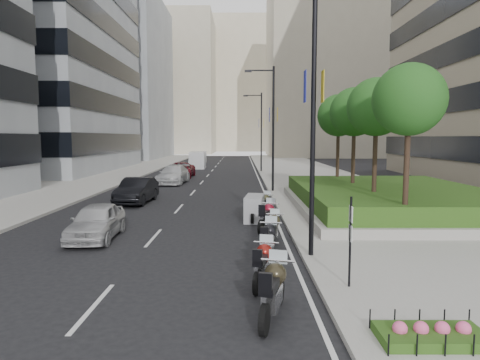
{
  "coord_description": "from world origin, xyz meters",
  "views": [
    {
      "loc": [
        2.0,
        -12.75,
        4.0
      ],
      "look_at": [
        1.95,
        7.22,
        2.0
      ],
      "focal_mm": 32.0,
      "sensor_mm": 36.0,
      "label": 1
    }
  ],
  "objects_px": {
    "lamp_post_2": "(260,128)",
    "car_a": "(96,221)",
    "motorcycle_1": "(263,264)",
    "motorcycle_2": "(268,241)",
    "motorcycle_5": "(254,208)",
    "car_d": "(180,170)",
    "motorcycle_0": "(273,290)",
    "car_c": "(173,175)",
    "motorcycle_3": "(274,228)",
    "lamp_post_1": "(271,122)",
    "motorcycle_6": "(265,204)",
    "delivery_van": "(198,160)",
    "car_b": "(137,190)",
    "motorcycle_4": "(267,217)",
    "parking_sign": "(350,237)",
    "lamp_post_0": "(309,104)"
  },
  "relations": [
    {
      "from": "motorcycle_1",
      "to": "delivery_van",
      "type": "xyz_separation_m",
      "value": [
        -6.22,
        44.21,
        0.42
      ]
    },
    {
      "from": "parking_sign",
      "to": "delivery_van",
      "type": "relative_size",
      "value": 0.49
    },
    {
      "from": "parking_sign",
      "to": "motorcycle_3",
      "type": "distance_m",
      "value": 5.5
    },
    {
      "from": "car_d",
      "to": "motorcycle_4",
      "type": "bearing_deg",
      "value": -73.18
    },
    {
      "from": "car_d",
      "to": "delivery_van",
      "type": "xyz_separation_m",
      "value": [
        0.44,
        12.96,
        0.25
      ]
    },
    {
      "from": "motorcycle_0",
      "to": "car_c",
      "type": "distance_m",
      "value": 28.46
    },
    {
      "from": "lamp_post_0",
      "to": "car_d",
      "type": "bearing_deg",
      "value": 105.89
    },
    {
      "from": "motorcycle_3",
      "to": "car_d",
      "type": "relative_size",
      "value": 0.39
    },
    {
      "from": "motorcycle_2",
      "to": "motorcycle_1",
      "type": "bearing_deg",
      "value": -174.34
    },
    {
      "from": "motorcycle_0",
      "to": "motorcycle_2",
      "type": "distance_m",
      "value": 4.69
    },
    {
      "from": "motorcycle_4",
      "to": "car_c",
      "type": "height_order",
      "value": "car_c"
    },
    {
      "from": "motorcycle_5",
      "to": "motorcycle_2",
      "type": "bearing_deg",
      "value": -170.59
    },
    {
      "from": "motorcycle_1",
      "to": "motorcycle_2",
      "type": "xyz_separation_m",
      "value": [
        0.31,
        2.51,
        0.03
      ]
    },
    {
      "from": "car_a",
      "to": "car_d",
      "type": "relative_size",
      "value": 0.76
    },
    {
      "from": "motorcycle_1",
      "to": "lamp_post_2",
      "type": "bearing_deg",
      "value": 11.34
    },
    {
      "from": "car_a",
      "to": "lamp_post_0",
      "type": "bearing_deg",
      "value": -22.65
    },
    {
      "from": "motorcycle_2",
      "to": "car_b",
      "type": "height_order",
      "value": "car_b"
    },
    {
      "from": "lamp_post_1",
      "to": "car_b",
      "type": "height_order",
      "value": "lamp_post_1"
    },
    {
      "from": "lamp_post_2",
      "to": "motorcycle_0",
      "type": "relative_size",
      "value": 3.88
    },
    {
      "from": "motorcycle_5",
      "to": "car_d",
      "type": "bearing_deg",
      "value": 23.68
    },
    {
      "from": "motorcycle_2",
      "to": "motorcycle_5",
      "type": "height_order",
      "value": "motorcycle_5"
    },
    {
      "from": "lamp_post_0",
      "to": "car_a",
      "type": "relative_size",
      "value": 2.19
    },
    {
      "from": "car_a",
      "to": "car_b",
      "type": "bearing_deg",
      "value": 91.22
    },
    {
      "from": "motorcycle_3",
      "to": "car_c",
      "type": "height_order",
      "value": "car_c"
    },
    {
      "from": "motorcycle_3",
      "to": "motorcycle_6",
      "type": "relative_size",
      "value": 1.11
    },
    {
      "from": "motorcycle_4",
      "to": "car_c",
      "type": "distance_m",
      "value": 20.03
    },
    {
      "from": "car_a",
      "to": "delivery_van",
      "type": "relative_size",
      "value": 0.8
    },
    {
      "from": "motorcycle_4",
      "to": "motorcycle_6",
      "type": "relative_size",
      "value": 1.16
    },
    {
      "from": "motorcycle_2",
      "to": "motorcycle_3",
      "type": "xyz_separation_m",
      "value": [
        0.34,
        2.11,
        -0.04
      ]
    },
    {
      "from": "motorcycle_0",
      "to": "motorcycle_3",
      "type": "height_order",
      "value": "motorcycle_0"
    },
    {
      "from": "motorcycle_4",
      "to": "motorcycle_2",
      "type": "bearing_deg",
      "value": -162.86
    },
    {
      "from": "parking_sign",
      "to": "car_c",
      "type": "xyz_separation_m",
      "value": [
        -8.67,
        26.1,
        -0.68
      ]
    },
    {
      "from": "lamp_post_2",
      "to": "motorcycle_6",
      "type": "bearing_deg",
      "value": -91.94
    },
    {
      "from": "motorcycle_5",
      "to": "motorcycle_0",
      "type": "bearing_deg",
      "value": -172.62
    },
    {
      "from": "motorcycle_5",
      "to": "motorcycle_6",
      "type": "distance_m",
      "value": 2.14
    },
    {
      "from": "parking_sign",
      "to": "car_d",
      "type": "distance_m",
      "value": 33.05
    },
    {
      "from": "lamp_post_1",
      "to": "delivery_van",
      "type": "bearing_deg",
      "value": 107.41
    },
    {
      "from": "car_a",
      "to": "motorcycle_5",
      "type": "bearing_deg",
      "value": 26.72
    },
    {
      "from": "lamp_post_1",
      "to": "motorcycle_1",
      "type": "height_order",
      "value": "lamp_post_1"
    },
    {
      "from": "parking_sign",
      "to": "car_c",
      "type": "relative_size",
      "value": 0.47
    },
    {
      "from": "lamp_post_1",
      "to": "motorcycle_3",
      "type": "xyz_separation_m",
      "value": [
        -0.9,
        -14.8,
        -4.51
      ]
    },
    {
      "from": "car_c",
      "to": "delivery_van",
      "type": "height_order",
      "value": "delivery_van"
    },
    {
      "from": "lamp_post_1",
      "to": "motorcycle_0",
      "type": "relative_size",
      "value": 3.88
    },
    {
      "from": "car_d",
      "to": "motorcycle_1",
      "type": "bearing_deg",
      "value": -77.5
    },
    {
      "from": "motorcycle_3",
      "to": "delivery_van",
      "type": "distance_m",
      "value": 40.19
    },
    {
      "from": "lamp_post_1",
      "to": "parking_sign",
      "type": "distance_m",
      "value": 20.33
    },
    {
      "from": "lamp_post_0",
      "to": "lamp_post_2",
      "type": "distance_m",
      "value": 35.0
    },
    {
      "from": "motorcycle_4",
      "to": "car_d",
      "type": "xyz_separation_m",
      "value": [
        -7.18,
        24.5,
        0.14
      ]
    },
    {
      "from": "lamp_post_2",
      "to": "car_a",
      "type": "bearing_deg",
      "value": -103.71
    },
    {
      "from": "motorcycle_0",
      "to": "car_d",
      "type": "bearing_deg",
      "value": 26.79
    }
  ]
}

